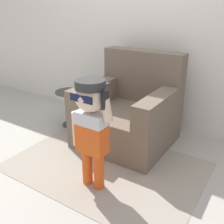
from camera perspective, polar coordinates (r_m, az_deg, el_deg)
name	(u,v)px	position (r m, az deg, el deg)	size (l,w,h in m)	color
ground_plane	(109,141)	(3.05, -0.60, -6.40)	(10.00, 10.00, 0.00)	#ADA89E
wall_back	(144,19)	(3.33, 6.90, 19.36)	(10.00, 0.05, 2.60)	silver
armchair	(129,113)	(2.95, 3.82, -0.12)	(0.95, 0.92, 0.99)	#6B5B4C
person_child	(91,119)	(2.07, -4.56, -1.46)	(0.39, 0.29, 0.96)	#E05119
side_table	(70,105)	(3.37, -9.12, 1.52)	(0.35, 0.35, 0.47)	#333333
rug	(106,165)	(2.63, -1.39, -11.54)	(1.82, 1.26, 0.01)	#9E9384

